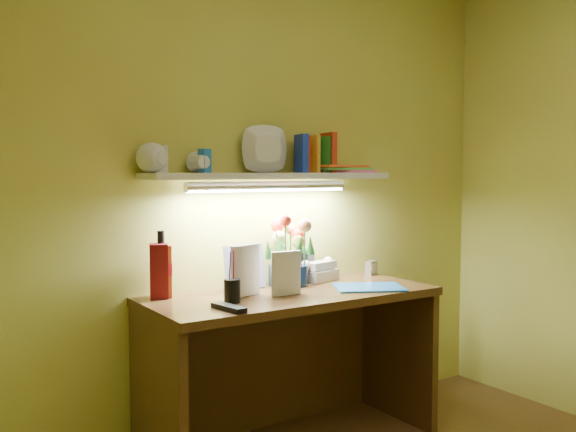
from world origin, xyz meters
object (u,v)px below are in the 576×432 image
object	(u,v)px
flower_bouquet	(288,250)
telephone	(317,270)
whisky_bottle	(161,264)
desk_clock	(371,268)
desk	(292,369)

from	to	relation	value
flower_bouquet	telephone	size ratio (longest dim) A/B	1.82
flower_bouquet	whisky_bottle	bearing A→B (deg)	175.96
flower_bouquet	whisky_bottle	world-z (taller)	flower_bouquet
flower_bouquet	whisky_bottle	size ratio (longest dim) A/B	1.17
flower_bouquet	telephone	bearing A→B (deg)	6.19
desk_clock	whisky_bottle	size ratio (longest dim) A/B	0.25
desk	flower_bouquet	xyz separation A→B (m)	(0.09, 0.17, 0.55)
flower_bouquet	telephone	xyz separation A→B (m)	(0.19, 0.02, -0.12)
desk	whisky_bottle	world-z (taller)	whisky_bottle
desk_clock	desk	bearing A→B (deg)	174.10
desk	whisky_bottle	size ratio (longest dim) A/B	4.60
desk	telephone	world-z (taller)	telephone
whisky_bottle	telephone	bearing A→B (deg)	-1.70
flower_bouquet	telephone	distance (m)	0.23
telephone	whisky_bottle	world-z (taller)	whisky_bottle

